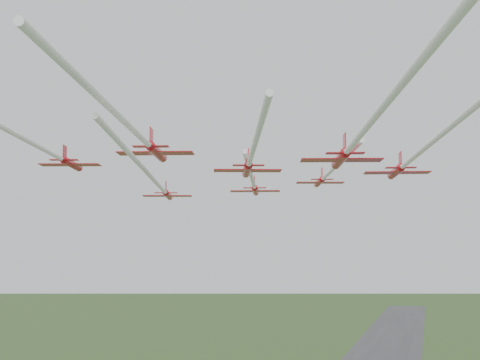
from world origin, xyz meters
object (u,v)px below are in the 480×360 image
(jet_row3_mid, at_px, (251,158))
(jet_row4_right, at_px, (359,137))
(jet_row2_right, at_px, (327,174))
(jet_row4_left, at_px, (139,135))
(jet_row3_left, at_px, (30,142))
(jet_row3_right, at_px, (420,152))
(jet_lead, at_px, (253,183))
(jet_row2_left, at_px, (156,182))

(jet_row3_mid, xyz_separation_m, jet_row4_right, (14.05, -12.10, -0.29))
(jet_row3_mid, bearing_deg, jet_row2_right, 58.84)
(jet_row4_right, bearing_deg, jet_row4_left, 169.89)
(jet_row3_left, distance_m, jet_row3_right, 46.02)
(jet_row3_mid, bearing_deg, jet_lead, 86.61)
(jet_row2_left, bearing_deg, jet_row3_left, -135.33)
(jet_row2_left, bearing_deg, jet_row3_right, -23.87)
(jet_row3_mid, bearing_deg, jet_row2_left, 135.53)
(jet_row3_left, height_order, jet_row3_mid, jet_row3_left)
(jet_row3_right, relative_size, jet_row4_right, 1.14)
(jet_row3_right, xyz_separation_m, jet_row4_right, (-5.65, -15.62, -0.78))
(jet_row3_left, xyz_separation_m, jet_row3_right, (44.40, 12.04, -1.21))
(jet_lead, height_order, jet_row4_left, jet_lead)
(jet_lead, distance_m, jet_row3_left, 45.48)
(jet_row3_mid, xyz_separation_m, jet_row4_left, (-8.44, -13.70, 0.74))
(jet_row2_left, xyz_separation_m, jet_row3_mid, (15.64, -8.02, 1.42))
(jet_row4_left, bearing_deg, jet_row3_right, 18.47)
(jet_row2_right, relative_size, jet_row3_left, 0.65)
(jet_lead, bearing_deg, jet_row4_left, -102.74)
(jet_row3_right, distance_m, jet_row4_right, 16.63)
(jet_row2_left, bearing_deg, jet_row4_right, -50.74)
(jet_lead, height_order, jet_row3_mid, jet_lead)
(jet_row3_left, relative_size, jet_row4_right, 1.11)
(jet_row3_right, bearing_deg, jet_row4_right, -121.45)
(jet_row2_right, height_order, jet_row3_mid, jet_row2_right)
(jet_lead, relative_size, jet_row4_right, 0.87)
(jet_row2_right, bearing_deg, jet_row3_left, -149.41)
(jet_lead, xyz_separation_m, jet_row2_right, (14.24, -10.32, -0.25))
(jet_row3_left, bearing_deg, jet_row3_mid, 4.59)
(jet_row3_mid, distance_m, jet_row3_right, 20.02)
(jet_row2_right, distance_m, jet_row3_mid, 24.33)
(jet_row2_left, xyz_separation_m, jet_row3_right, (35.34, -4.51, 1.91))
(jet_row2_left, bearing_deg, jet_row3_mid, -43.77)
(jet_lead, relative_size, jet_row3_right, 0.76)
(jet_row3_mid, height_order, jet_row4_right, jet_row3_mid)
(jet_row2_right, xyz_separation_m, jet_row3_left, (-30.52, -32.13, 0.90))
(jet_lead, relative_size, jet_row3_left, 0.78)
(jet_row2_left, height_order, jet_row2_right, jet_row2_right)
(jet_lead, relative_size, jet_row3_mid, 1.10)
(jet_row2_right, bearing_deg, jet_lead, 128.18)
(jet_lead, xyz_separation_m, jet_row3_right, (28.12, -30.42, -0.57))
(jet_row2_left, xyz_separation_m, jet_row2_right, (21.46, 15.59, 2.23))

